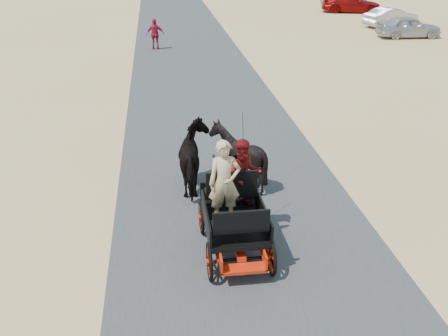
{
  "coord_description": "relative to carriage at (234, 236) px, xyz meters",
  "views": [
    {
      "loc": [
        -1.77,
        -9.01,
        6.25
      ],
      "look_at": [
        -0.35,
        1.45,
        1.2
      ],
      "focal_mm": 40.0,
      "sensor_mm": 36.0,
      "label": 1
    }
  ],
  "objects": [
    {
      "name": "passenger_woman",
      "position": [
        0.3,
        0.6,
        1.15
      ],
      "size": [
        0.77,
        0.6,
        1.58
      ],
      "primitive_type": "imported",
      "color": "#660C0F",
      "rests_on": "carriage"
    },
    {
      "name": "horse_right",
      "position": [
        0.55,
        3.0,
        0.49
      ],
      "size": [
        1.37,
        1.54,
        1.7
      ],
      "primitive_type": "imported",
      "rotation": [
        0.0,
        0.0,
        3.14
      ],
      "color": "black",
      "rests_on": "ground"
    },
    {
      "name": "car_a",
      "position": [
        14.63,
        21.8,
        0.32
      ],
      "size": [
        4.03,
        1.77,
        1.35
      ],
      "primitive_type": "imported",
      "rotation": [
        0.0,
        0.0,
        1.53
      ],
      "color": "#B2B2B7",
      "rests_on": "ground"
    },
    {
      "name": "car_d",
      "position": [
        15.67,
        36.23,
        0.23
      ],
      "size": [
        4.51,
        2.62,
        1.18
      ],
      "primitive_type": "imported",
      "rotation": [
        0.0,
        0.0,
        1.73
      ],
      "color": "silver",
      "rests_on": "ground"
    },
    {
      "name": "car_b",
      "position": [
        15.23,
        25.72,
        0.3
      ],
      "size": [
        4.25,
        2.56,
        1.32
      ],
      "primitive_type": "imported",
      "rotation": [
        0.0,
        0.0,
        1.88
      ],
      "color": "#B2B2B7",
      "rests_on": "ground"
    },
    {
      "name": "carriage",
      "position": [
        0.0,
        0.0,
        0.0
      ],
      "size": [
        1.3,
        2.4,
        0.72
      ],
      "primitive_type": null,
      "color": "black",
      "rests_on": "ground"
    },
    {
      "name": "ground",
      "position": [
        0.35,
        0.15,
        -0.36
      ],
      "size": [
        140.0,
        140.0,
        0.0
      ],
      "primitive_type": "plane",
      "color": "tan"
    },
    {
      "name": "road",
      "position": [
        0.35,
        0.15,
        -0.35
      ],
      "size": [
        6.0,
        140.0,
        0.01
      ],
      "primitive_type": "cube",
      "color": "#38383A",
      "rests_on": "ground"
    },
    {
      "name": "horse_left",
      "position": [
        -0.55,
        3.0,
        0.49
      ],
      "size": [
        0.91,
        2.01,
        1.7
      ],
      "primitive_type": "imported",
      "rotation": [
        0.0,
        0.0,
        3.14
      ],
      "color": "black",
      "rests_on": "ground"
    },
    {
      "name": "driver_man",
      "position": [
        -0.2,
        0.05,
        1.26
      ],
      "size": [
        0.66,
        0.43,
        1.8
      ],
      "primitive_type": "imported",
      "color": "tan",
      "rests_on": "carriage"
    },
    {
      "name": "car_c",
      "position": [
        14.94,
        32.71,
        0.35
      ],
      "size": [
        5.2,
        3.13,
        1.41
      ],
      "primitive_type": "imported",
      "rotation": [
        0.0,
        0.0,
        1.32
      ],
      "color": "maroon",
      "rests_on": "ground"
    },
    {
      "name": "pedestrian",
      "position": [
        -1.42,
        20.41,
        0.5
      ],
      "size": [
        1.03,
        0.48,
        1.73
      ],
      "primitive_type": "imported",
      "rotation": [
        0.0,
        0.0,
        3.2
      ],
      "color": "maroon",
      "rests_on": "ground"
    }
  ]
}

